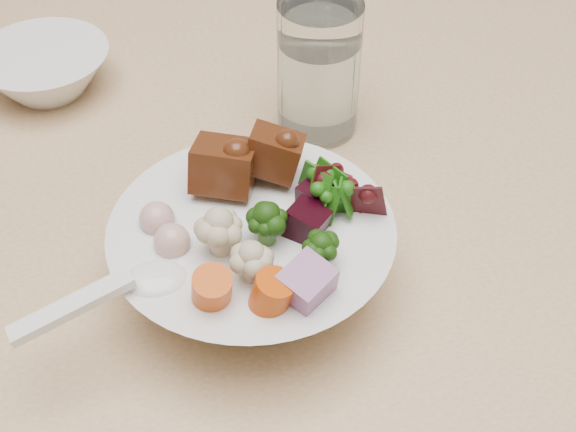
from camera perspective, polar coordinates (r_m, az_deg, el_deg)
The scene contains 6 objects.
dining_table at distance 0.82m, azimuth 11.92°, elevation -2.25°, with size 1.76×1.08×0.79m.
chair_far at distance 1.50m, azimuth 2.25°, elevation 13.45°, with size 0.52×0.52×0.92m.
food_bowl at distance 0.63m, azimuth -2.39°, elevation -2.47°, with size 0.22×0.22×0.12m.
soup_spoon at distance 0.58m, azimuth -10.84°, elevation -4.97°, with size 0.13×0.07×0.03m.
water_glass at distance 0.78m, azimuth 2.19°, elevation 10.08°, with size 0.08×0.08×0.14m.
side_bowl at distance 0.89m, azimuth -16.86°, elevation 9.85°, with size 0.14×0.14×0.05m, color white, non-canonical shape.
Camera 1 is at (-0.15, -0.49, 1.29)m, focal length 50.00 mm.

